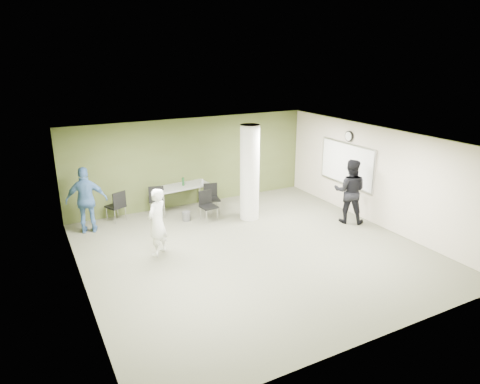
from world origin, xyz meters
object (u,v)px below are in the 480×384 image
folding_table (183,187)px  man_blue (87,200)px  chair_back_left (117,204)px  woman_white (157,222)px  man_black (350,191)px

folding_table → man_blue: man_blue is taller
folding_table → man_blue: 2.92m
chair_back_left → woman_white: (0.40, -2.62, 0.30)m
chair_back_left → man_blue: size_ratio=0.50×
folding_table → man_blue: (-2.89, -0.40, 0.16)m
folding_table → man_blue: bearing=-178.1°
chair_back_left → woman_white: woman_white is taller
man_black → woman_white: bearing=36.7°
man_black → man_blue: man_black is taller
chair_back_left → man_black: 6.73m
man_blue → woman_white: bearing=133.8°
woman_white → man_blue: (-1.27, 2.21, 0.08)m
chair_back_left → woman_white: size_ratio=0.55×
woman_white → man_blue: bearing=-98.1°
folding_table → chair_back_left: folding_table is taller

